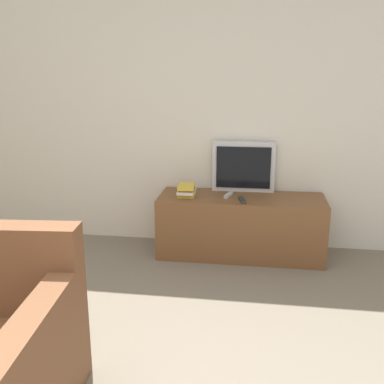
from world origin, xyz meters
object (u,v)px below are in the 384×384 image
(remote_on_stand, at_px, (229,195))
(remote_secondary, at_px, (242,200))
(television, at_px, (243,167))
(book_stack, at_px, (187,190))
(tv_stand, at_px, (241,226))

(remote_on_stand, distance_m, remote_secondary, 0.20)
(television, distance_m, remote_on_stand, 0.32)
(television, height_order, book_stack, television)
(television, relative_size, remote_on_stand, 3.24)
(book_stack, relative_size, remote_on_stand, 1.22)
(book_stack, height_order, remote_on_stand, book_stack)
(television, bearing_deg, tv_stand, -90.82)
(tv_stand, relative_size, remote_on_stand, 8.31)
(book_stack, height_order, remote_secondary, book_stack)
(television, height_order, remote_secondary, television)
(television, distance_m, remote_secondary, 0.42)
(tv_stand, relative_size, television, 2.57)
(television, xyz_separation_m, remote_on_stand, (-0.12, -0.20, -0.22))
(tv_stand, relative_size, book_stack, 6.83)
(book_stack, xyz_separation_m, remote_on_stand, (0.37, 0.06, -0.04))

